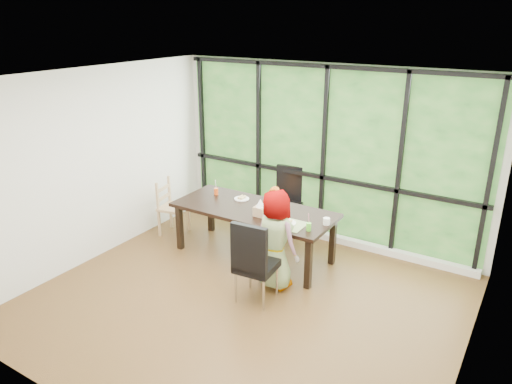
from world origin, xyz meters
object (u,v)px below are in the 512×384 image
(green_cup, at_px, (309,227))
(child_toddler, at_px, (274,214))
(chair_interior_leather, at_px, (257,260))
(child_older, at_px, (277,240))
(orange_cup, at_px, (216,191))
(plate_far, at_px, (242,199))
(white_mug, at_px, (326,221))
(chair_window_leather, at_px, (287,202))
(tissue_box, at_px, (260,211))
(chair_end_beech, at_px, (174,207))
(plate_near, at_px, (286,223))
(dining_table, at_px, (254,232))

(green_cup, bearing_deg, child_toddler, 139.53)
(chair_interior_leather, xyz_separation_m, child_older, (0.05, 0.41, 0.12))
(orange_cup, bearing_deg, plate_far, 5.58)
(chair_interior_leather, bearing_deg, white_mug, -120.13)
(child_toddler, bearing_deg, child_older, -49.58)
(plate_far, relative_size, orange_cup, 2.20)
(chair_window_leather, bearing_deg, plate_far, -129.02)
(child_toddler, distance_m, white_mug, 1.29)
(chair_window_leather, distance_m, chair_interior_leather, 2.00)
(white_mug, bearing_deg, orange_cup, 175.84)
(tissue_box, bearing_deg, chair_window_leather, 99.57)
(plate_far, bearing_deg, white_mug, -7.10)
(child_toddler, xyz_separation_m, green_cup, (0.99, -0.84, 0.36))
(child_older, bearing_deg, chair_end_beech, -1.33)
(plate_near, distance_m, white_mug, 0.53)
(dining_table, xyz_separation_m, tissue_box, (0.22, -0.17, 0.44))
(chair_end_beech, relative_size, child_older, 0.68)
(green_cup, xyz_separation_m, white_mug, (0.12, 0.29, -0.01))
(dining_table, relative_size, chair_end_beech, 2.59)
(dining_table, xyz_separation_m, orange_cup, (-0.79, 0.17, 0.43))
(child_older, xyz_separation_m, tissue_box, (-0.47, 0.37, 0.16))
(plate_far, bearing_deg, child_toddler, 47.16)
(chair_window_leather, xyz_separation_m, green_cup, (0.96, -1.21, 0.26))
(chair_interior_leather, height_order, orange_cup, chair_interior_leather)
(plate_far, distance_m, green_cup, 1.41)
(chair_end_beech, relative_size, child_toddler, 1.01)
(tissue_box, bearing_deg, plate_near, -6.21)
(child_older, distance_m, green_cup, 0.44)
(dining_table, distance_m, white_mug, 1.18)
(plate_far, bearing_deg, chair_interior_leather, -49.84)
(dining_table, bearing_deg, chair_end_beech, -179.27)
(child_older, xyz_separation_m, orange_cup, (-1.47, 0.71, 0.14))
(dining_table, distance_m, orange_cup, 0.91)
(orange_cup, bearing_deg, green_cup, -13.56)
(chair_window_leather, height_order, white_mug, chair_window_leather)
(chair_end_beech, height_order, orange_cup, chair_end_beech)
(dining_table, distance_m, tissue_box, 0.52)
(child_older, distance_m, plate_far, 1.29)
(green_cup, relative_size, white_mug, 1.13)
(orange_cup, xyz_separation_m, tissue_box, (1.00, -0.34, 0.02))
(chair_interior_leather, bearing_deg, dining_table, -60.92)
(chair_interior_leather, height_order, tissue_box, chair_interior_leather)
(chair_end_beech, xyz_separation_m, child_toddler, (1.50, 0.60, -0.00))
(dining_table, relative_size, plate_near, 8.83)
(orange_cup, bearing_deg, dining_table, -12.16)
(plate_far, height_order, tissue_box, tissue_box)
(child_toddler, bearing_deg, white_mug, -17.52)
(dining_table, xyz_separation_m, chair_interior_leather, (0.64, -0.95, 0.17))
(chair_interior_leather, relative_size, plate_near, 4.09)
(plate_far, distance_m, plate_near, 1.08)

